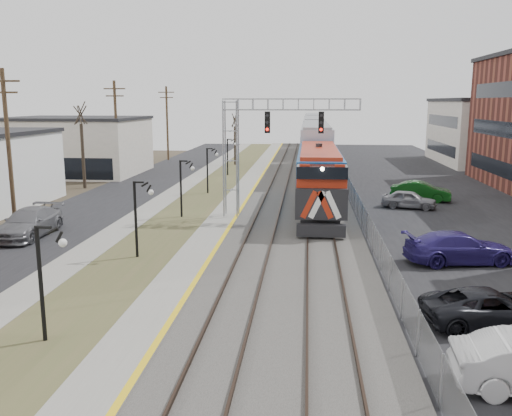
# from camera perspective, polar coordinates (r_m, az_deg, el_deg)

# --- Properties ---
(street_west) EXTENTS (7.00, 120.00, 0.04)m
(street_west) POSITION_cam_1_polar(r_m,az_deg,el_deg) (46.80, -14.84, 1.02)
(street_west) COLOR black
(street_west) RESTS_ON ground
(sidewalk) EXTENTS (2.00, 120.00, 0.08)m
(sidewalk) POSITION_cam_1_polar(r_m,az_deg,el_deg) (45.44, -9.51, 0.98)
(sidewalk) COLOR gray
(sidewalk) RESTS_ON ground
(grass_median) EXTENTS (4.00, 120.00, 0.06)m
(grass_median) POSITION_cam_1_polar(r_m,az_deg,el_deg) (44.77, -5.79, 0.91)
(grass_median) COLOR #464D29
(grass_median) RESTS_ON ground
(platform) EXTENTS (2.00, 120.00, 0.24)m
(platform) POSITION_cam_1_polar(r_m,az_deg,el_deg) (44.27, -1.98, 0.96)
(platform) COLOR gray
(platform) RESTS_ON ground
(ballast_bed) EXTENTS (8.00, 120.00, 0.20)m
(ballast_bed) POSITION_cam_1_polar(r_m,az_deg,el_deg) (43.92, 4.50, 0.82)
(ballast_bed) COLOR #595651
(ballast_bed) RESTS_ON ground
(parking_lot) EXTENTS (16.00, 120.00, 0.04)m
(parking_lot) POSITION_cam_1_polar(r_m,az_deg,el_deg) (45.37, 19.83, 0.42)
(parking_lot) COLOR black
(parking_lot) RESTS_ON ground
(platform_edge) EXTENTS (0.24, 120.00, 0.01)m
(platform_edge) POSITION_cam_1_polar(r_m,az_deg,el_deg) (44.15, -0.85, 1.10)
(platform_edge) COLOR gold
(platform_edge) RESTS_ON platform
(track_near) EXTENTS (1.58, 120.00, 0.15)m
(track_near) POSITION_cam_1_polar(r_m,az_deg,el_deg) (43.96, 1.89, 1.10)
(track_near) COLOR #2D2119
(track_near) RESTS_ON ballast_bed
(track_far) EXTENTS (1.58, 120.00, 0.15)m
(track_far) POSITION_cam_1_polar(r_m,az_deg,el_deg) (43.89, 6.46, 1.01)
(track_far) COLOR #2D2119
(track_far) RESTS_ON ballast_bed
(train) EXTENTS (3.00, 85.85, 5.33)m
(train) POSITION_cam_1_polar(r_m,az_deg,el_deg) (74.89, 6.12, 7.22)
(train) COLOR #124E97
(train) RESTS_ON ground
(signal_gantry) EXTENTS (9.00, 1.07, 8.15)m
(signal_gantry) POSITION_cam_1_polar(r_m,az_deg,el_deg) (36.44, 0.02, 7.45)
(signal_gantry) COLOR gray
(signal_gantry) RESTS_ON ground
(lampposts) EXTENTS (0.14, 62.14, 4.00)m
(lampposts) POSITION_cam_1_polar(r_m,az_deg,el_deg) (28.50, -12.37, -1.13)
(lampposts) COLOR black
(lampposts) RESTS_ON ground
(utility_poles) EXTENTS (0.28, 80.28, 10.00)m
(utility_poles) POSITION_cam_1_polar(r_m,az_deg,el_deg) (38.45, -24.59, 5.76)
(utility_poles) COLOR #4C3823
(utility_poles) RESTS_ON ground
(fence) EXTENTS (0.04, 120.00, 1.60)m
(fence) POSITION_cam_1_polar(r_m,az_deg,el_deg) (43.94, 10.00, 1.62)
(fence) COLOR gray
(fence) RESTS_ON ground
(bare_trees) EXTENTS (12.30, 42.30, 5.95)m
(bare_trees) POSITION_cam_1_polar(r_m,az_deg,el_deg) (50.48, -14.71, 4.82)
(bare_trees) COLOR #382D23
(bare_trees) RESTS_ON ground
(car_lot_c) EXTENTS (5.12, 2.99, 1.34)m
(car_lot_c) POSITION_cam_1_polar(r_m,az_deg,el_deg) (21.30, 23.49, -9.73)
(car_lot_c) COLOR black
(car_lot_c) RESTS_ON ground
(car_lot_d) EXTENTS (5.68, 3.10, 1.56)m
(car_lot_d) POSITION_cam_1_polar(r_m,az_deg,el_deg) (28.69, 20.60, -4.01)
(car_lot_d) COLOR navy
(car_lot_d) RESTS_ON ground
(car_lot_e) EXTENTS (4.28, 2.62, 1.36)m
(car_lot_e) POSITION_cam_1_polar(r_m,az_deg,el_deg) (42.29, 15.82, 0.84)
(car_lot_e) COLOR gray
(car_lot_e) RESTS_ON ground
(car_lot_f) EXTENTS (5.00, 2.84, 1.56)m
(car_lot_f) POSITION_cam_1_polar(r_m,az_deg,el_deg) (45.78, 16.96, 1.66)
(car_lot_f) COLOR #0C4010
(car_lot_f) RESTS_ON ground
(car_street_b) EXTENTS (2.36, 5.69, 1.65)m
(car_street_b) POSITION_cam_1_polar(r_m,az_deg,el_deg) (34.85, -22.79, -1.51)
(car_street_b) COLOR slate
(car_street_b) RESTS_ON ground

